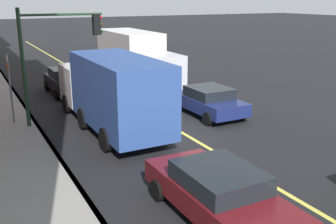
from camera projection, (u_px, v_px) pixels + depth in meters
ground at (179, 131)px, 16.67m from camera, size 200.00×200.00×0.00m
sidewalk_slab at (10, 158)px, 13.65m from camera, size 80.00×3.15×0.15m
curb_edge at (53, 150)px, 14.32m from camera, size 80.00×0.16×0.15m
lane_stripe_center at (179, 131)px, 16.67m from camera, size 80.00×0.16×0.01m
car_maroon at (219, 193)px, 9.85m from camera, size 4.77×2.07×1.38m
car_navy at (209, 101)px, 18.70m from camera, size 4.00×2.07×1.36m
car_black at (66, 80)px, 23.01m from camera, size 3.93×2.00×1.50m
truck_blue at (112, 91)px, 16.48m from camera, size 8.28×2.53×3.16m
truck_white at (135, 57)px, 25.29m from camera, size 8.43×2.58×3.32m
traffic_light_mast at (56, 46)px, 16.55m from camera, size 0.28×3.53×5.03m
street_sign_post at (10, 84)px, 16.85m from camera, size 0.60×0.08×3.15m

